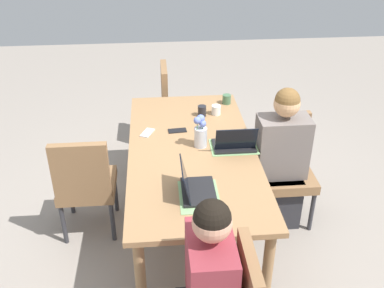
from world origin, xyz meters
The scene contains 16 objects.
ground_plane centered at (0.00, 0.00, 0.00)m, with size 10.00×10.00×0.00m, color gray.
dining_table centered at (0.00, 0.00, 0.65)m, with size 1.98×0.97×0.73m.
chair_near_left_near centered at (0.10, -0.77, 0.50)m, with size 0.44×0.44×0.90m.
person_near_left_near centered at (0.03, -0.71, 0.53)m, with size 0.36×0.40×1.19m.
chair_far_left_far centered at (-0.03, 0.83, 0.50)m, with size 0.44×0.44×0.90m.
chair_head_right_right_near centered at (1.35, 0.05, 0.50)m, with size 0.44×0.44×0.90m.
flower_vase centered at (0.05, -0.07, 0.84)m, with size 0.10×0.11×0.26m.
placemat_near_left_near centered at (0.01, -0.32, 0.73)m, with size 0.36×0.26×0.00m, color #7FAD70.
placemat_head_left_left_mid centered at (-0.59, 0.01, 0.73)m, with size 0.36×0.26×0.00m, color #7FAD70.
laptop_head_left_left_mid centered at (-0.55, 0.03, 0.77)m, with size 0.32×0.22×0.21m.
laptop_near_left_near centered at (-0.01, -0.32, 0.77)m, with size 0.22×0.32×0.21m.
coffee_mug_near_left centered at (0.59, -0.26, 0.77)m, with size 0.08×0.08×0.08m, color white.
coffee_mug_near_right centered at (0.57, -0.14, 0.77)m, with size 0.07×0.07×0.09m, color #232328.
coffee_mug_centre_left centered at (0.80, -0.39, 0.77)m, with size 0.08×0.08×0.09m, color #47704C.
phone_black centered at (0.31, 0.09, 0.73)m, with size 0.15×0.07×0.01m, color black.
phone_silver centered at (0.29, 0.34, 0.73)m, with size 0.15×0.07×0.01m, color silver.
Camera 1 is at (-2.92, 0.26, 2.50)m, focal length 41.85 mm.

